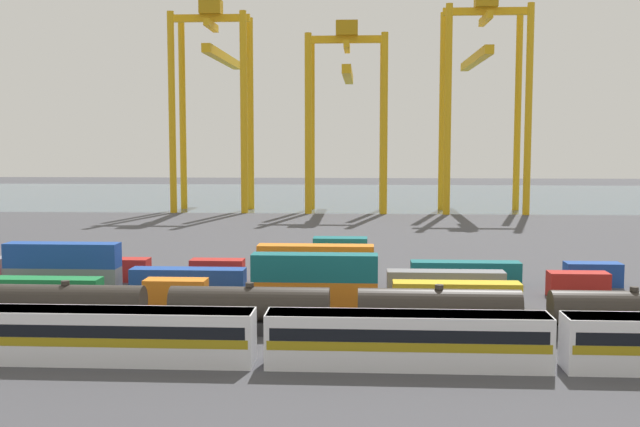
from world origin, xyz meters
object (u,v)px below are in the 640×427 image
at_px(gantry_crane_central, 347,96).
at_px(gantry_crane_east, 482,80).
at_px(shipping_container_18, 465,273).
at_px(gantry_crane_west, 215,83).
at_px(shipping_container_4, 456,296).
at_px(shipping_container_15, 217,271).
at_px(freight_tank_row, 439,312).
at_px(shipping_container_16, 340,272).
at_px(passenger_train, 407,338).

distance_m(gantry_crane_central, gantry_crane_east, 30.53).
distance_m(shipping_container_18, gantry_crane_west, 105.53).
bearing_deg(gantry_crane_central, shipping_container_4, -82.88).
relative_size(shipping_container_15, gantry_crane_west, 0.13).
xyz_separation_m(freight_tank_row, gantry_crane_central, (-10.19, 112.85, 24.05)).
distance_m(shipping_container_15, gantry_crane_central, 94.22).
height_order(shipping_container_15, gantry_crane_central, gantry_crane_central).
xyz_separation_m(freight_tank_row, shipping_container_16, (-8.84, 22.82, -0.69)).
distance_m(passenger_train, freight_tank_row, 9.65).
distance_m(passenger_train, shipping_container_4, 20.16).
xyz_separation_m(passenger_train, shipping_container_4, (5.75, 19.30, -0.84)).
height_order(shipping_container_4, shipping_container_18, same).
bearing_deg(passenger_train, shipping_container_15, 121.65).
bearing_deg(gantry_crane_west, shipping_container_16, -70.81).
bearing_deg(freight_tank_row, shipping_container_16, 111.18).
height_order(passenger_train, shipping_container_15, passenger_train).
distance_m(gantry_crane_west, gantry_crane_central, 30.50).
distance_m(passenger_train, gantry_crane_east, 128.00).
bearing_deg(shipping_container_16, gantry_crane_east, 72.32).
bearing_deg(shipping_container_15, freight_tank_row, -45.01).
bearing_deg(gantry_crane_west, gantry_crane_east, -0.04).
relative_size(shipping_container_15, gantry_crane_central, 0.14).
xyz_separation_m(freight_tank_row, gantry_crane_west, (-40.51, 113.79, 27.21)).
height_order(freight_tank_row, shipping_container_18, freight_tank_row).
bearing_deg(gantry_crane_central, gantry_crane_west, 178.23).
relative_size(shipping_container_4, gantry_crane_central, 0.29).
distance_m(passenger_train, shipping_container_18, 33.00).
height_order(shipping_container_18, gantry_crane_central, gantry_crane_central).
relative_size(passenger_train, shipping_container_18, 5.12).
height_order(passenger_train, gantry_crane_central, gantry_crane_central).
relative_size(freight_tank_row, gantry_crane_east, 1.58).
bearing_deg(gantry_crane_central, shipping_container_18, -80.35).
distance_m(shipping_container_4, gantry_crane_west, 115.65).
height_order(gantry_crane_west, gantry_crane_east, gantry_crane_east).
bearing_deg(shipping_container_18, gantry_crane_east, 80.63).
bearing_deg(gantry_crane_central, shipping_container_15, -97.98).
bearing_deg(shipping_container_16, passenger_train, -79.84).
height_order(shipping_container_18, gantry_crane_west, gantry_crane_west).
distance_m(shipping_container_16, gantry_crane_central, 93.38).
bearing_deg(shipping_container_16, freight_tank_row, -68.82).
bearing_deg(gantry_crane_east, shipping_container_16, -107.68).
bearing_deg(shipping_container_15, gantry_crane_central, 82.02).
distance_m(freight_tank_row, shipping_container_4, 10.53).
relative_size(shipping_container_15, shipping_container_18, 0.50).
bearing_deg(gantry_crane_west, shipping_container_15, -78.99).
bearing_deg(gantry_crane_central, passenger_train, -86.68).
distance_m(shipping_container_18, gantry_crane_central, 94.62).
xyz_separation_m(freight_tank_row, gantry_crane_east, (20.14, 113.74, 27.48)).
xyz_separation_m(gantry_crane_west, gantry_crane_east, (60.65, -0.05, 0.27)).
height_order(shipping_container_16, gantry_crane_central, gantry_crane_central).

